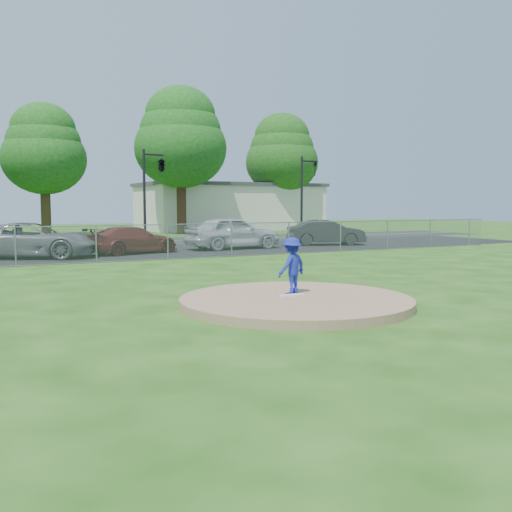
{
  "coord_description": "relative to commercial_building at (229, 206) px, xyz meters",
  "views": [
    {
      "loc": [
        -6.89,
        -11.16,
        2.35
      ],
      "look_at": [
        0.0,
        2.0,
        1.0
      ],
      "focal_mm": 40.0,
      "sensor_mm": 36.0,
      "label": 1
    }
  ],
  "objects": [
    {
      "name": "chain_link_fence",
      "position": [
        -16.0,
        -26.0,
        -1.41
      ],
      "size": [
        40.0,
        0.06,
        1.5
      ],
      "primitive_type": "cube",
      "color": "gray",
      "rests_on": "ground"
    },
    {
      "name": "traffic_signal_center",
      "position": [
        -12.03,
        -16.0,
        2.45
      ],
      "size": [
        1.42,
        2.48,
        5.6
      ],
      "color": "black",
      "rests_on": "ground"
    },
    {
      "name": "tree_right",
      "position": [
        -7.0,
        -6.0,
        5.49
      ],
      "size": [
        7.28,
        7.28,
        11.63
      ],
      "color": "#381F14",
      "rests_on": "ground"
    },
    {
      "name": "traffic_signal_right",
      "position": [
        -1.76,
        -16.0,
        1.2
      ],
      "size": [
        1.28,
        0.2,
        5.6
      ],
      "color": "black",
      "rests_on": "ground"
    },
    {
      "name": "ground",
      "position": [
        -16.0,
        -28.0,
        -2.16
      ],
      "size": [
        120.0,
        120.0,
        0.0
      ],
      "primitive_type": "plane",
      "color": "#1D4910",
      "rests_on": "ground"
    },
    {
      "name": "commercial_building",
      "position": [
        0.0,
        0.0,
        0.0
      ],
      "size": [
        16.4,
        9.4,
        4.3
      ],
      "color": "beige",
      "rests_on": "ground"
    },
    {
      "name": "street",
      "position": [
        -16.0,
        -14.0,
        -2.16
      ],
      "size": [
        60.0,
        7.0,
        0.01
      ],
      "primitive_type": "cube",
      "color": "black",
      "rests_on": "ground"
    },
    {
      "name": "tree_far_right",
      "position": [
        4.0,
        -3.0,
        4.9
      ],
      "size": [
        6.72,
        6.72,
        10.74
      ],
      "color": "#372214",
      "rests_on": "ground"
    },
    {
      "name": "parked_car_darkred",
      "position": [
        -15.51,
        -22.39,
        -1.5
      ],
      "size": [
        4.78,
        2.96,
        1.29
      ],
      "primitive_type": "imported",
      "rotation": [
        0.0,
        0.0,
        1.85
      ],
      "color": "maroon",
      "rests_on": "parking_lot"
    },
    {
      "name": "parking_lot",
      "position": [
        -16.0,
        -21.5,
        -2.15
      ],
      "size": [
        50.0,
        8.0,
        0.01
      ],
      "primitive_type": "cube",
      "color": "black",
      "rests_on": "ground"
    },
    {
      "name": "parked_car_charcoal",
      "position": [
        -4.03,
        -21.9,
        -1.43
      ],
      "size": [
        4.65,
        2.87,
        1.45
      ],
      "primitive_type": "imported",
      "rotation": [
        0.0,
        0.0,
        1.24
      ],
      "color": "#252528",
      "rests_on": "parking_lot"
    },
    {
      "name": "pitchers_mound",
      "position": [
        -16.0,
        -38.0,
        -2.06
      ],
      "size": [
        5.4,
        5.4,
        0.2
      ],
      "primitive_type": "cylinder",
      "color": "#957051",
      "rests_on": "ground"
    },
    {
      "name": "parked_car_gray",
      "position": [
        -20.04,
        -22.57,
        -1.38
      ],
      "size": [
        6.14,
        4.66,
        1.55
      ],
      "primitive_type": "imported",
      "rotation": [
        0.0,
        0.0,
        1.14
      ],
      "color": "slate",
      "rests_on": "parking_lot"
    },
    {
      "name": "pitching_rubber",
      "position": [
        -16.0,
        -37.8,
        -1.94
      ],
      "size": [
        0.6,
        0.15,
        0.04
      ],
      "primitive_type": "cube",
      "color": "white",
      "rests_on": "pitchers_mound"
    },
    {
      "name": "tree_center",
      "position": [
        -17.0,
        -4.0,
        4.31
      ],
      "size": [
        6.16,
        6.16,
        9.84
      ],
      "color": "#3C2A15",
      "rests_on": "ground"
    },
    {
      "name": "pitcher",
      "position": [
        -15.82,
        -37.52,
        -1.28
      ],
      "size": [
        1.0,
        0.78,
        1.36
      ],
      "primitive_type": "imported",
      "rotation": [
        0.0,
        0.0,
        3.49
      ],
      "color": "navy",
      "rests_on": "pitchers_mound"
    },
    {
      "name": "parked_car_pearl",
      "position": [
        -10.05,
        -22.0,
        -1.29
      ],
      "size": [
        5.18,
        2.34,
        1.72
      ],
      "primitive_type": "imported",
      "rotation": [
        0.0,
        0.0,
        1.63
      ],
      "color": "silver",
      "rests_on": "parking_lot"
    }
  ]
}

